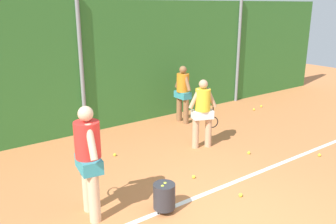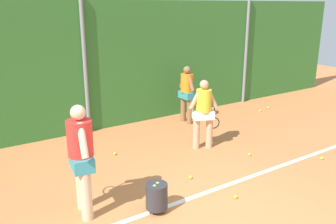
# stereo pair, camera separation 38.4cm
# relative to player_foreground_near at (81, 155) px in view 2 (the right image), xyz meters

# --- Properties ---
(ground_plane) EXTENTS (30.17, 30.17, 0.00)m
(ground_plane) POSITION_rel_player_foreground_near_xyz_m (1.50, -0.03, -1.02)
(ground_plane) COLOR #C67542
(hedge_fence_backdrop) EXTENTS (19.61, 0.25, 3.38)m
(hedge_fence_backdrop) POSITION_rel_player_foreground_near_xyz_m (1.50, 3.81, 0.67)
(hedge_fence_backdrop) COLOR #33702D
(hedge_fence_backdrop) RESTS_ON ground_plane
(fence_post_center) EXTENTS (0.10, 0.10, 3.50)m
(fence_post_center) POSITION_rel_player_foreground_near_xyz_m (1.50, 3.64, 0.73)
(fence_post_center) COLOR gray
(fence_post_center) RESTS_ON ground_plane
(fence_post_right) EXTENTS (0.10, 0.10, 3.50)m
(fence_post_right) POSITION_rel_player_foreground_near_xyz_m (7.15, 3.64, 0.73)
(fence_post_right) COLOR gray
(fence_post_right) RESTS_ON ground_plane
(court_baseline_paint) EXTENTS (14.33, 0.10, 0.01)m
(court_baseline_paint) POSITION_rel_player_foreground_near_xyz_m (1.50, -0.58, -1.02)
(court_baseline_paint) COLOR white
(court_baseline_paint) RESTS_ON ground_plane
(player_foreground_near) EXTENTS (0.39, 0.84, 1.83)m
(player_foreground_near) POSITION_rel_player_foreground_near_xyz_m (0.00, 0.00, 0.00)
(player_foreground_near) COLOR beige
(player_foreground_near) RESTS_ON ground_plane
(player_midcourt) EXTENTS (0.74, 0.43, 1.63)m
(player_midcourt) POSITION_rel_player_foreground_near_xyz_m (3.34, 1.13, -0.11)
(player_midcourt) COLOR tan
(player_midcourt) RESTS_ON ground_plane
(player_backcourt_far) EXTENTS (0.35, 0.69, 1.63)m
(player_backcourt_far) POSITION_rel_player_foreground_near_xyz_m (4.15, 2.88, -0.11)
(player_backcourt_far) COLOR #8C603D
(player_backcourt_far) RESTS_ON ground_plane
(ball_hopper) EXTENTS (0.36, 0.36, 0.51)m
(ball_hopper) POSITION_rel_player_foreground_near_xyz_m (0.99, -0.61, -0.73)
(ball_hopper) COLOR #2D2D33
(ball_hopper) RESTS_ON ground_plane
(tennis_ball_0) EXTENTS (0.07, 0.07, 0.07)m
(tennis_ball_0) POSITION_rel_player_foreground_near_xyz_m (2.14, 0.01, -0.99)
(tennis_ball_0) COLOR #CCDB33
(tennis_ball_0) RESTS_ON ground_plane
(tennis_ball_1) EXTENTS (0.07, 0.07, 0.07)m
(tennis_ball_1) POSITION_rel_player_foreground_near_xyz_m (2.36, -1.02, -0.99)
(tennis_ball_1) COLOR #CCDB33
(tennis_ball_1) RESTS_ON ground_plane
(tennis_ball_2) EXTENTS (0.07, 0.07, 0.07)m
(tennis_ball_2) POSITION_rel_player_foreground_near_xyz_m (1.41, 1.87, -0.99)
(tennis_ball_2) COLOR #CCDB33
(tennis_ball_2) RESTS_ON ground_plane
(tennis_ball_3) EXTENTS (0.07, 0.07, 0.07)m
(tennis_ball_3) POSITION_rel_player_foreground_near_xyz_m (3.92, 0.17, -0.99)
(tennis_ball_3) COLOR #CCDB33
(tennis_ball_3) RESTS_ON ground_plane
(tennis_ball_4) EXTENTS (0.07, 0.07, 0.07)m
(tennis_ball_4) POSITION_rel_player_foreground_near_xyz_m (6.74, 2.45, -0.99)
(tennis_ball_4) COLOR #CCDB33
(tennis_ball_4) RESTS_ON ground_plane
(tennis_ball_5) EXTENTS (0.07, 0.07, 0.07)m
(tennis_ball_5) POSITION_rel_player_foreground_near_xyz_m (5.10, -0.85, -0.99)
(tennis_ball_5) COLOR #CCDB33
(tennis_ball_5) RESTS_ON ground_plane
(tennis_ball_7) EXTENTS (0.07, 0.07, 0.07)m
(tennis_ball_7) POSITION_rel_player_foreground_near_xyz_m (7.24, 2.56, -0.99)
(tennis_ball_7) COLOR #CCDB33
(tennis_ball_7) RESTS_ON ground_plane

